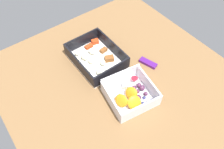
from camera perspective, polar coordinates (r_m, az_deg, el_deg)
name	(u,v)px	position (r cm, az deg, el deg)	size (l,w,h in cm)	color
table_surface	(117,80)	(81.66, 1.44, -1.43)	(80.00, 80.00, 2.00)	brown
pasta_container	(96,58)	(85.12, -4.16, 4.37)	(20.85, 16.16, 5.88)	white
fruit_bowl	(130,94)	(74.91, 4.69, -5.06)	(17.31, 17.52, 5.51)	white
candy_bar	(148,63)	(85.86, 9.39, 2.99)	(7.00, 2.40, 1.20)	#51197A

